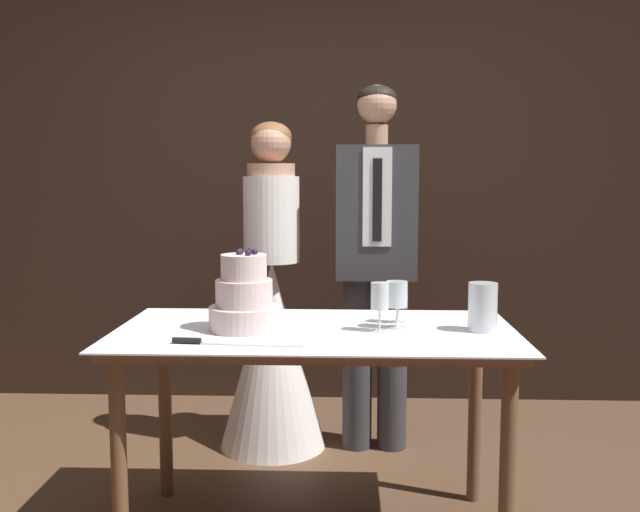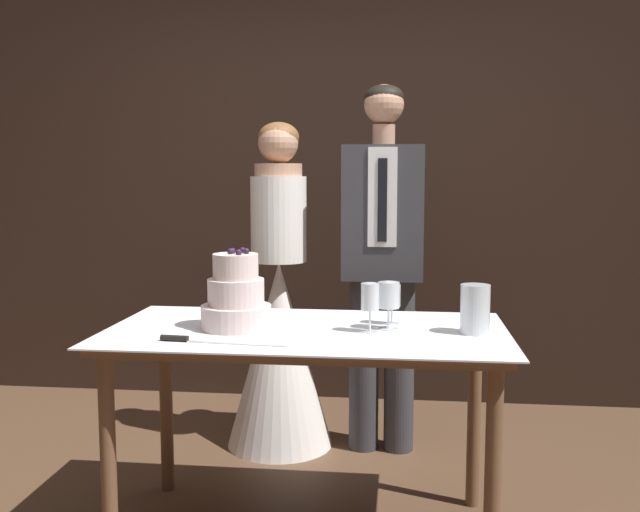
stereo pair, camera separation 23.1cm
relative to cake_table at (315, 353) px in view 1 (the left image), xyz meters
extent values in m
cube|color=black|center=(-0.14, 1.77, 0.64)|extent=(5.49, 0.12, 2.71)
cylinder|color=brown|center=(-0.66, -0.31, -0.33)|extent=(0.06, 0.06, 0.77)
cylinder|color=brown|center=(0.66, -0.31, -0.33)|extent=(0.06, 0.06, 0.77)
cylinder|color=brown|center=(-0.66, 0.31, -0.33)|extent=(0.06, 0.06, 0.77)
cylinder|color=brown|center=(0.66, 0.31, -0.33)|extent=(0.06, 0.06, 0.77)
cube|color=brown|center=(0.00, 0.00, 0.07)|extent=(1.45, 0.74, 0.03)
cube|color=white|center=(0.00, 0.00, 0.09)|extent=(1.51, 0.80, 0.01)
cylinder|color=beige|center=(-0.27, -0.02, 0.14)|extent=(0.27, 0.27, 0.09)
cylinder|color=beige|center=(-0.27, -0.02, 0.23)|extent=(0.21, 0.21, 0.10)
cylinder|color=beige|center=(-0.27, -0.02, 0.33)|extent=(0.17, 0.17, 0.10)
sphere|color=#2D1933|center=(-0.22, -0.02, 0.39)|extent=(0.02, 0.02, 0.02)
sphere|color=#2D1933|center=(-0.25, 0.01, 0.39)|extent=(0.02, 0.02, 0.02)
sphere|color=#2D1933|center=(-0.28, -0.01, 0.39)|extent=(0.02, 0.02, 0.02)
sphere|color=#2D1933|center=(-0.28, -0.03, 0.39)|extent=(0.02, 0.02, 0.02)
sphere|color=#2D1933|center=(-0.24, -0.06, 0.39)|extent=(0.02, 0.02, 0.02)
cube|color=silver|center=(-0.20, -0.27, 0.09)|extent=(0.36, 0.05, 0.00)
cylinder|color=black|center=(-0.43, -0.25, 0.10)|extent=(0.10, 0.03, 0.02)
cylinder|color=silver|center=(0.31, 0.03, 0.09)|extent=(0.08, 0.08, 0.00)
cylinder|color=silver|center=(0.31, 0.03, 0.13)|extent=(0.01, 0.01, 0.08)
cylinder|color=silver|center=(0.31, 0.03, 0.22)|extent=(0.08, 0.08, 0.10)
cylinder|color=silver|center=(0.24, -0.03, 0.09)|extent=(0.06, 0.06, 0.00)
cylinder|color=silver|center=(0.24, -0.03, 0.14)|extent=(0.01, 0.01, 0.08)
cylinder|color=silver|center=(0.24, -0.03, 0.22)|extent=(0.07, 0.07, 0.10)
cylinder|color=silver|center=(0.32, 0.13, 0.09)|extent=(0.06, 0.06, 0.00)
cylinder|color=silver|center=(0.32, 0.13, 0.13)|extent=(0.01, 0.01, 0.07)
cylinder|color=silver|center=(0.32, 0.13, 0.21)|extent=(0.07, 0.07, 0.09)
cylinder|color=silver|center=(0.62, -0.01, 0.18)|extent=(0.11, 0.11, 0.18)
cylinder|color=silver|center=(0.62, -0.01, 0.13)|extent=(0.05, 0.05, 0.08)
sphere|color=#F9CC4C|center=(0.62, -0.01, 0.19)|extent=(0.02, 0.02, 0.02)
cone|color=white|center=(-0.26, 0.90, -0.24)|extent=(0.54, 0.54, 0.95)
cylinder|color=white|center=(-0.26, 0.90, 0.45)|extent=(0.28, 0.28, 0.43)
cylinder|color=tan|center=(-0.26, 0.90, 0.70)|extent=(0.24, 0.24, 0.06)
sphere|color=tan|center=(-0.26, 0.90, 0.83)|extent=(0.20, 0.20, 0.20)
ellipsoid|color=brown|center=(-0.26, 0.91, 0.86)|extent=(0.20, 0.20, 0.15)
cylinder|color=#38383D|center=(0.17, 0.90, -0.28)|extent=(0.15, 0.15, 0.88)
cylinder|color=#38383D|center=(0.35, 0.90, -0.28)|extent=(0.15, 0.15, 0.88)
cube|color=#38383D|center=(0.26, 0.90, 0.49)|extent=(0.39, 0.24, 0.66)
cube|color=white|center=(0.26, 0.78, 0.57)|extent=(0.14, 0.01, 0.47)
cube|color=black|center=(0.26, 0.77, 0.55)|extent=(0.04, 0.01, 0.39)
cylinder|color=tan|center=(0.26, 0.90, 0.87)|extent=(0.11, 0.11, 0.10)
sphere|color=tan|center=(0.26, 0.90, 1.01)|extent=(0.19, 0.19, 0.19)
ellipsoid|color=black|center=(0.26, 0.91, 1.05)|extent=(0.19, 0.19, 0.13)
camera|label=1|loc=(0.12, -2.64, 0.66)|focal=40.00mm
camera|label=2|loc=(0.35, -2.62, 0.66)|focal=40.00mm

